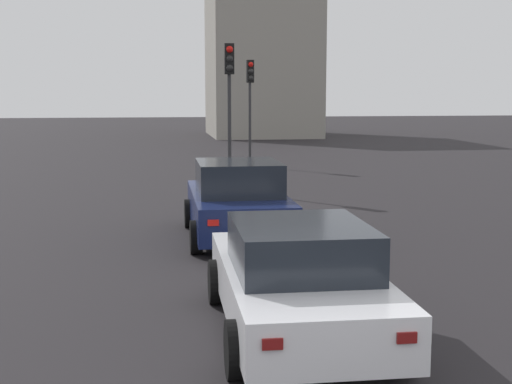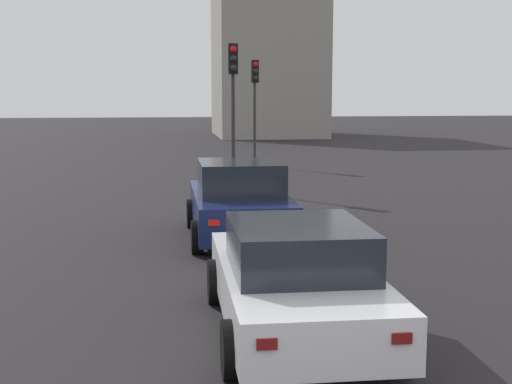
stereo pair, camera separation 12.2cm
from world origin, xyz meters
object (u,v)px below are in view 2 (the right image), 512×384
Objects in this scene: car_navy_lead at (239,202)px; traffic_light_near_right at (233,86)px; car_white_second at (296,279)px; traffic_light_near_left at (255,90)px.

car_navy_lead is 7.31m from traffic_light_near_right.
car_navy_lead is at bearing 1.25° from car_white_second.
traffic_light_near_right is (12.74, -0.57, 2.47)m from car_white_second.
car_navy_lead is 1.00× the size of traffic_light_near_left.
traffic_light_near_left is 7.37m from traffic_light_near_right.
car_white_second is at bearing -1.54° from traffic_light_near_right.
traffic_light_near_left is at bearing 168.20° from traffic_light_near_right.
car_navy_lead is at bearing -4.01° from traffic_light_near_right.
traffic_light_near_left is at bearing -5.41° from car_white_second.
car_white_second is (-5.86, -0.04, -0.07)m from car_navy_lead.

